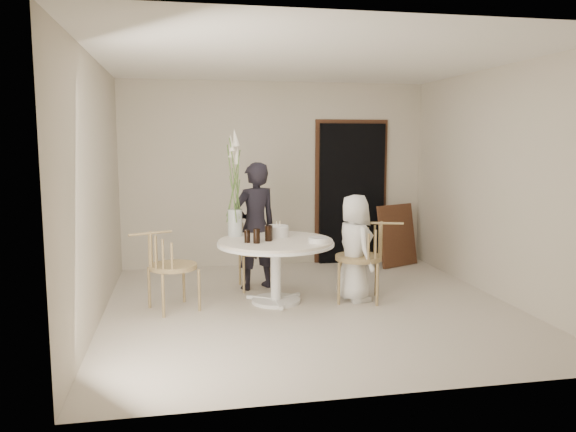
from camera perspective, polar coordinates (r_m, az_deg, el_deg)
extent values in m
plane|color=beige|center=(6.37, 2.29, -9.20)|extent=(4.50, 4.50, 0.00)
plane|color=white|center=(6.16, 2.43, 15.61)|extent=(4.50, 4.50, 0.00)
plane|color=beige|center=(8.32, -1.21, 4.23)|extent=(4.50, 0.00, 4.50)
plane|color=beige|center=(3.97, 9.83, 0.36)|extent=(4.50, 0.00, 4.50)
plane|color=beige|center=(6.02, -19.01, 2.50)|extent=(0.00, 4.50, 4.50)
plane|color=beige|center=(6.99, 20.65, 3.09)|extent=(0.00, 4.50, 4.50)
cube|color=black|center=(8.55, 6.48, 2.27)|extent=(1.00, 0.10, 2.10)
cube|color=#51321B|center=(8.59, 6.41, 2.69)|extent=(1.12, 0.03, 2.22)
cylinder|color=white|center=(6.53, -1.24, -8.58)|extent=(0.56, 0.56, 0.04)
cylinder|color=white|center=(6.45, -1.25, -5.81)|extent=(0.12, 0.12, 0.65)
cylinder|color=white|center=(6.38, -1.25, -2.84)|extent=(1.33, 1.33, 0.03)
cylinder|color=beige|center=(6.38, -1.25, -2.62)|extent=(1.30, 1.30, 0.04)
cube|color=#51321B|center=(8.47, 11.03, -1.94)|extent=(0.71, 0.47, 0.91)
cylinder|color=tan|center=(6.88, -4.52, -5.98)|extent=(0.03, 0.03, 0.46)
cylinder|color=tan|center=(6.94, -1.17, -5.84)|extent=(0.03, 0.03, 0.46)
cylinder|color=tan|center=(7.27, -4.91, -5.23)|extent=(0.03, 0.03, 0.46)
cylinder|color=tan|center=(7.33, -1.74, -5.11)|extent=(0.03, 0.03, 0.46)
cylinder|color=tan|center=(7.05, -3.10, -3.56)|extent=(0.51, 0.51, 0.05)
cylinder|color=tan|center=(6.83, 5.32, -5.97)|extent=(0.03, 0.03, 0.48)
cylinder|color=tan|center=(6.42, 5.19, -6.87)|extent=(0.03, 0.03, 0.48)
cylinder|color=tan|center=(6.83, 8.93, -6.03)|extent=(0.03, 0.03, 0.48)
cylinder|color=tan|center=(6.42, 9.05, -6.93)|extent=(0.03, 0.03, 0.48)
cylinder|color=tan|center=(6.56, 7.16, -4.21)|extent=(0.54, 0.54, 0.05)
cylinder|color=tan|center=(6.23, -9.01, -7.47)|extent=(0.03, 0.03, 0.46)
cylinder|color=tan|center=(6.59, -10.54, -6.65)|extent=(0.03, 0.03, 0.46)
cylinder|color=tan|center=(6.07, -12.57, -7.95)|extent=(0.03, 0.03, 0.46)
cylinder|color=tan|center=(6.45, -13.93, -7.08)|extent=(0.03, 0.03, 0.46)
cylinder|color=tan|center=(6.27, -11.57, -5.05)|extent=(0.52, 0.52, 0.05)
imported|color=black|center=(6.99, -3.36, -1.03)|extent=(0.68, 0.56, 1.59)
imported|color=silver|center=(6.53, 6.78, -3.24)|extent=(0.50, 0.67, 1.24)
cylinder|color=white|center=(6.56, -1.17, -1.57)|extent=(0.28, 0.28, 0.13)
cylinder|color=beige|center=(6.54, -1.17, -0.78)|extent=(0.01, 0.01, 0.05)
cylinder|color=beige|center=(6.58, -0.84, -0.73)|extent=(0.01, 0.01, 0.05)
cylinder|color=black|center=(6.29, -2.01, -1.79)|extent=(0.10, 0.10, 0.17)
cylinder|color=black|center=(6.16, -3.21, -2.04)|extent=(0.08, 0.08, 0.16)
cylinder|color=black|center=(6.21, -4.16, -2.07)|extent=(0.07, 0.07, 0.14)
cylinder|color=black|center=(6.35, -1.93, -1.69)|extent=(0.09, 0.09, 0.17)
cylinder|color=white|center=(6.21, 3.12, -2.46)|extent=(0.29, 0.29, 0.06)
cylinder|color=#B8C1BC|center=(6.63, -5.40, -0.68)|extent=(0.17, 0.17, 0.32)
cylinder|color=#507331|center=(6.60, -5.17, 2.74)|extent=(0.01, 0.01, 0.79)
cone|color=white|center=(6.58, -5.21, 6.19)|extent=(0.08, 0.08, 0.20)
cylinder|color=#507331|center=(6.62, -5.56, 3.05)|extent=(0.01, 0.01, 0.86)
cone|color=white|center=(6.59, -5.61, 6.78)|extent=(0.08, 0.08, 0.20)
cylinder|color=#507331|center=(6.57, -5.73, 3.31)|extent=(0.01, 0.01, 0.93)
cone|color=white|center=(6.55, -5.78, 7.37)|extent=(0.08, 0.08, 0.20)
cylinder|color=#507331|center=(6.55, -5.34, 3.60)|extent=(0.01, 0.01, 1.00)
cone|color=white|center=(6.53, -5.40, 7.97)|extent=(0.08, 0.08, 0.20)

